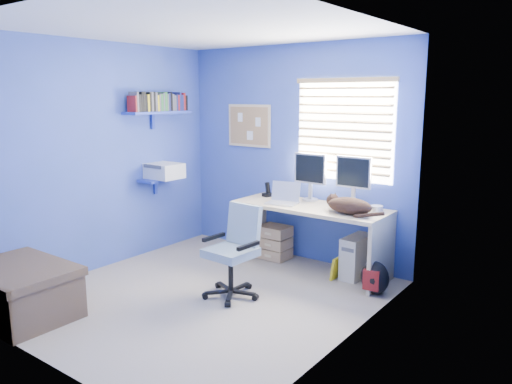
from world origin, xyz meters
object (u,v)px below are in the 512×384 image
Objects in this scene: tower_pc at (357,257)px; cat at (350,206)px; desk at (310,238)px; laptop at (282,194)px; office_chair at (234,263)px.

cat is at bearing -85.60° from tower_pc.
tower_pc is (0.51, 0.12, -0.14)m from desk.
laptop is 0.70× the size of cat.
laptop is 0.82m from cat.
cat is (0.52, -0.11, 0.45)m from desk.
tower_pc is 0.51× the size of office_chair.
desk is 1.08m from office_chair.
laptop is 0.37× the size of office_chair.
cat is 0.54× the size of office_chair.
laptop is at bearing 94.27° from office_chair.
desk is at bearing -172.79° from cat.
cat reaches higher than desk.
tower_pc is at bearing 57.92° from office_chair.
cat is 1.30m from office_chair.
cat reaches higher than office_chair.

